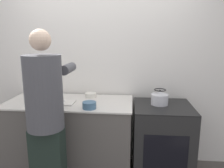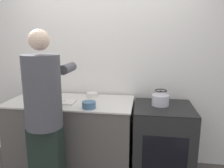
{
  "view_description": "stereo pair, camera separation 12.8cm",
  "coord_description": "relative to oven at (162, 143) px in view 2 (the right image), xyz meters",
  "views": [
    {
      "loc": [
        0.4,
        -2.15,
        1.71
      ],
      "look_at": [
        0.18,
        0.24,
        1.19
      ],
      "focal_mm": 35.0,
      "sensor_mm": 36.0,
      "label": 1
    },
    {
      "loc": [
        0.53,
        -2.14,
        1.71
      ],
      "look_at": [
        0.18,
        0.24,
        1.19
      ],
      "focal_mm": 35.0,
      "sensor_mm": 36.0,
      "label": 2
    }
  ],
  "objects": [
    {
      "name": "counter",
      "position": [
        -1.13,
        0.02,
        0.01
      ],
      "size": [
        1.53,
        0.72,
        0.94
      ],
      "color": "#5B5651",
      "rests_on": "ground_plane"
    },
    {
      "name": "oven",
      "position": [
        0.0,
        0.0,
        0.0
      ],
      "size": [
        0.67,
        0.65,
        0.93
      ],
      "color": "black",
      "rests_on": "ground_plane"
    },
    {
      "name": "cutting_board",
      "position": [
        -1.22,
        -0.07,
        0.49
      ],
      "size": [
        0.36,
        0.2,
        0.02
      ],
      "color": "silver",
      "rests_on": "counter"
    },
    {
      "name": "canister_jar",
      "position": [
        -1.52,
        0.04,
        0.56
      ],
      "size": [
        0.13,
        0.13,
        0.17
      ],
      "color": "tan",
      "rests_on": "counter"
    },
    {
      "name": "knife",
      "position": [
        -1.28,
        -0.09,
        0.5
      ],
      "size": [
        0.23,
        0.14,
        0.01
      ],
      "rotation": [
        0.0,
        0.0,
        0.48
      ],
      "color": "silver",
      "rests_on": "cutting_board"
    },
    {
      "name": "bowl_prep",
      "position": [
        -0.83,
        -0.23,
        0.51
      ],
      "size": [
        0.15,
        0.15,
        0.07
      ],
      "color": "#426684",
      "rests_on": "counter"
    },
    {
      "name": "person",
      "position": [
        -1.19,
        -0.56,
        0.5
      ],
      "size": [
        0.4,
        0.63,
        1.78
      ],
      "color": "#1D2A23",
      "rests_on": "ground_plane"
    },
    {
      "name": "kettle",
      "position": [
        -0.04,
        0.04,
        0.54
      ],
      "size": [
        0.2,
        0.2,
        0.18
      ],
      "color": "silver",
      "rests_on": "oven"
    },
    {
      "name": "bowl_mixing",
      "position": [
        -0.9,
        0.23,
        0.5
      ],
      "size": [
        0.14,
        0.14,
        0.06
      ],
      "color": "silver",
      "rests_on": "counter"
    },
    {
      "name": "wall_back",
      "position": [
        -0.77,
        0.43,
        0.84
      ],
      "size": [
        8.0,
        0.05,
        2.6
      ],
      "color": "white",
      "rests_on": "ground_plane"
    }
  ]
}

